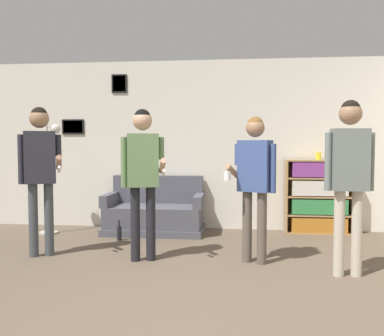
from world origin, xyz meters
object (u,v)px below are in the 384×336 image
Objects in this scene: bookshelf at (319,197)px; person_player_foreground_center at (143,167)px; person_player_foreground_left at (40,164)px; bottle_on_floor at (119,233)px; person_watcher_holding_cup at (255,173)px; drinking_cup at (318,156)px; floor_lamp at (47,162)px; couch at (155,214)px; person_spectator_near_bookshelf at (349,167)px.

person_player_foreground_center is at bearing -142.08° from bookshelf.
person_player_foreground_left is 1.28m from person_player_foreground_center.
bottle_on_floor is (-0.58, 1.00, -0.99)m from person_player_foreground_center.
person_watcher_holding_cup is 15.21× the size of drinking_cup.
person_watcher_holding_cup is at bearing -22.53° from floor_lamp.
bottle_on_floor is at bearing -122.83° from couch.
person_player_foreground_left is at bearing -68.49° from floor_lamp.
floor_lamp is at bearing -173.14° from drinking_cup.
drinking_cup is (1.02, 1.76, 0.15)m from person_watcher_holding_cup.
person_player_foreground_left reaches higher than drinking_cup.
bookshelf is 2.23m from person_spectator_near_bookshelf.
person_player_foreground_center is at bearing -60.03° from bottle_on_floor.
person_spectator_near_bookshelf is at bearing -92.00° from drinking_cup.
person_spectator_near_bookshelf is 6.37× the size of bottle_on_floor.
person_watcher_holding_cup is at bearing 157.43° from person_spectator_near_bookshelf.
couch is at bearing 54.62° from person_player_foreground_left.
floor_lamp is 5.85× the size of bottle_on_floor.
person_spectator_near_bookshelf is (4.00, -1.66, 0.04)m from floor_lamp.
bookshelf reaches higher than bottle_on_floor.
person_watcher_holding_cup is 1.03m from person_spectator_near_bookshelf.
bookshelf reaches higher than couch.
person_spectator_near_bookshelf reaches higher than drinking_cup.
couch is 0.83× the size of person_spectator_near_bookshelf.
person_watcher_holding_cup is (3.06, -1.27, -0.06)m from floor_lamp.
couch is at bearing 96.45° from person_player_foreground_center.
couch is at bearing -175.41° from drinking_cup.
person_player_foreground_center reaches higher than bottle_on_floor.
couch is at bearing -175.43° from bookshelf.
person_spectator_near_bookshelf is (2.41, -1.95, 0.84)m from couch.
bookshelf is 4.04m from person_player_foreground_left.
bookshelf is 0.68× the size of floor_lamp.
person_spectator_near_bookshelf is at bearing -6.65° from person_player_foreground_left.
bottle_on_floor is at bearing 53.04° from person_player_foreground_left.
person_spectator_near_bookshelf reaches higher than bookshelf.
bookshelf is 3.04m from bottle_on_floor.
person_player_foreground_left is at bearing -125.38° from couch.
person_player_foreground_center is at bearing -36.64° from floor_lamp.
floor_lamp is 2.21m from person_player_foreground_center.
person_player_foreground_left reaches higher than person_watcher_holding_cup.
bookshelf is at bearing 4.57° from couch.
person_watcher_holding_cup is 2.28m from bottle_on_floor.
drinking_cup reaches higher than bookshelf.
couch is 13.67× the size of drinking_cup.
couch is 3.21m from person_spectator_near_bookshelf.
person_player_foreground_center is 1.29m from person_watcher_holding_cup.
drinking_cup is (3.58, 1.74, 0.05)m from person_player_foreground_left.
drinking_cup is (2.31, 1.81, 0.08)m from person_player_foreground_center.
person_player_foreground_center is 6.22× the size of bottle_on_floor.
person_watcher_holding_cup reaches higher than floor_lamp.
person_player_foreground_left reaches higher than person_player_foreground_center.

